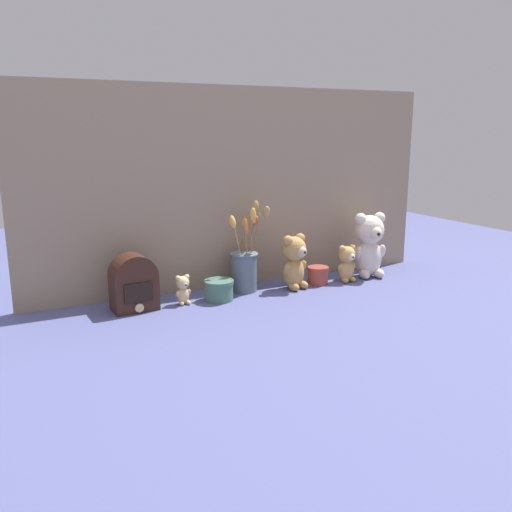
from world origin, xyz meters
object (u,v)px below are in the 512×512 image
teddy_bear_medium (294,261)px  decorative_tin_tall (318,275)px  teddy_bear_small (347,262)px  vintage_radio (134,284)px  flower_vase (245,265)px  decorative_tin_short (219,290)px  teddy_bear_tiny (183,289)px  teddy_bear_large (369,244)px

teddy_bear_medium → decorative_tin_tall: (0.12, 0.01, -0.08)m
teddy_bear_medium → teddy_bear_small: teddy_bear_medium is taller
teddy_bear_small → vintage_radio: 0.88m
flower_vase → decorative_tin_short: (-0.14, -0.07, -0.07)m
teddy_bear_medium → vintage_radio: 0.64m
teddy_bear_medium → teddy_bear_tiny: bearing=179.3°
flower_vase → vintage_radio: bearing=-175.0°
teddy_bear_tiny → decorative_tin_short: 0.14m
teddy_bear_small → decorative_tin_tall: bearing=170.8°
teddy_bear_tiny → decorative_tin_short: bearing=-6.7°
vintage_radio → decorative_tin_short: bearing=-5.7°
teddy_bear_large → teddy_bear_small: (-0.13, -0.02, -0.06)m
flower_vase → vintage_radio: size_ratio=1.77×
decorative_tin_tall → decorative_tin_short: size_ratio=0.78×
decorative_tin_short → teddy_bear_medium: bearing=1.8°
teddy_bear_tiny → decorative_tin_tall: (0.58, 0.01, -0.02)m
teddy_bear_medium → teddy_bear_small: 0.25m
decorative_tin_tall → teddy_bear_medium: bearing=-173.7°
teddy_bear_medium → decorative_tin_short: 0.33m
teddy_bear_large → decorative_tin_short: teddy_bear_large is taller
teddy_bear_tiny → decorative_tin_tall: bearing=0.7°
teddy_bear_medium → decorative_tin_tall: teddy_bear_medium is taller
teddy_bear_large → vintage_radio: size_ratio=1.39×
teddy_bear_small → teddy_bear_tiny: bearing=178.9°
teddy_bear_small → decorative_tin_short: 0.58m
teddy_bear_large → teddy_bear_medium: 0.38m
flower_vase → decorative_tin_short: size_ratio=3.22×
teddy_bear_small → flower_vase: flower_vase is taller
teddy_bear_small → teddy_bear_tiny: (-0.71, 0.01, -0.02)m
vintage_radio → teddy_bear_tiny: bearing=-4.9°
teddy_bear_small → vintage_radio: (-0.88, 0.03, 0.01)m
teddy_bear_small → decorative_tin_short: teddy_bear_small is taller
decorative_tin_tall → decorative_tin_short: bearing=-177.0°
teddy_bear_large → vintage_radio: (-1.01, 0.01, -0.05)m
teddy_bear_small → flower_vase: bearing=171.3°
teddy_bear_medium → flower_vase: flower_vase is taller
vintage_radio → teddy_bear_small: bearing=-1.8°
teddy_bear_tiny → flower_vase: size_ratio=0.31×
teddy_bear_medium → teddy_bear_small: bearing=-1.7°
teddy_bear_small → vintage_radio: size_ratio=0.78×
teddy_bear_large → teddy_bear_small: bearing=-170.5°
teddy_bear_medium → teddy_bear_tiny: size_ratio=2.01×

